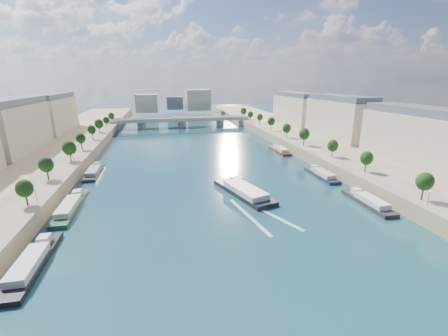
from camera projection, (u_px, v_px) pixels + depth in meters
name	position (u px, v px, depth m)	size (l,w,h in m)	color
ground	(206.00, 175.00, 124.00)	(700.00, 700.00, 0.00)	#0C2435
quay_left	(11.00, 181.00, 108.94)	(44.00, 520.00, 5.00)	#9E8460
quay_right	(361.00, 160.00, 137.64)	(44.00, 520.00, 5.00)	#9E8460
pave_left	(54.00, 172.00, 111.20)	(14.00, 520.00, 0.10)	gray
pave_right	(332.00, 156.00, 133.93)	(14.00, 520.00, 0.10)	gray
trees_left	(59.00, 156.00, 111.92)	(4.80, 268.80, 8.26)	#382B1E
trees_right	(318.00, 140.00, 141.35)	(4.80, 268.80, 8.26)	#382B1E
lamps_left	(58.00, 172.00, 101.94)	(0.36, 200.36, 4.28)	black
lamps_right	(318.00, 148.00, 136.94)	(0.36, 200.36, 4.28)	black
buildings_right	(372.00, 125.00, 147.51)	(16.00, 226.00, 23.20)	#B7A78D
skyline	(178.00, 101.00, 326.26)	(79.00, 42.00, 22.00)	#B7A78D
bridge	(182.00, 121.00, 245.27)	(112.00, 12.00, 8.15)	#C1B79E
tour_barge	(244.00, 191.00, 102.74)	(16.11, 29.79, 3.89)	black
wake	(259.00, 215.00, 87.51)	(15.00, 25.82, 0.04)	silver
moored_barges_left	(32.00, 263.00, 62.94)	(5.00, 160.18, 3.60)	#191835
moored_barges_right	(376.00, 206.00, 91.17)	(5.00, 164.28, 3.60)	black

